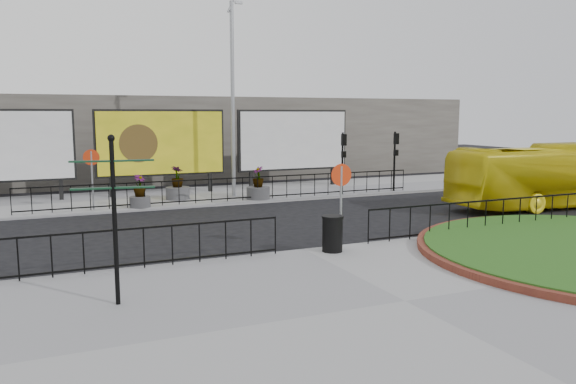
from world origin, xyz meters
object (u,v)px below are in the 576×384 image
fingerpost_sign (114,203)px  litter_bin (332,233)px  bus (553,176)px  planter_b (178,188)px  planter_a (140,195)px  lamp_post (233,96)px  billboard_mid (161,143)px  planter_c (258,188)px

fingerpost_sign → litter_bin: 6.71m
bus → planter_b: (-14.48, 7.97, -0.72)m
fingerpost_sign → planter_b: size_ratio=2.26×
litter_bin → planter_a: 10.69m
fingerpost_sign → lamp_post: bearing=74.4°
planter_a → billboard_mid: bearing=65.2°
litter_bin → planter_b: planter_b is taller
billboard_mid → bus: (14.78, -9.94, -1.24)m
litter_bin → planter_b: size_ratio=0.67×
litter_bin → planter_b: bearing=99.0°
bus → planter_c: bus is taller
bus → planter_b: size_ratio=6.37×
fingerpost_sign → litter_bin: bearing=31.0°
lamp_post → bus: lamp_post is taller
planter_b → planter_c: 3.69m
planter_a → planter_c: (5.35, 0.16, -0.01)m
lamp_post → planter_c: lamp_post is taller
bus → planter_a: bus is taller
planter_b → billboard_mid: bearing=98.7°
planter_b → planter_c: bearing=-22.9°
litter_bin → bus: bearing=16.0°
planter_a → fingerpost_sign: bearing=-101.0°
billboard_mid → litter_bin: bearing=-81.1°
bus → planter_c: (-11.08, 6.53, -0.74)m
billboard_mid → planter_a: size_ratio=4.52×
fingerpost_sign → planter_c: fingerpost_sign is taller
planter_c → fingerpost_sign: bearing=-122.0°
lamp_post → planter_b: bearing=-180.0°
fingerpost_sign → planter_c: size_ratio=2.31×
fingerpost_sign → planter_a: size_ratio=2.53×
lamp_post → litter_bin: lamp_post is taller
lamp_post → planter_b: 4.99m
lamp_post → planter_a: bearing=-161.0°
litter_bin → planter_a: size_ratio=0.75×
billboard_mid → lamp_post: (3.01, -1.97, 2.23)m
fingerpost_sign → planter_a: bearing=90.3°
lamp_post → planter_c: 4.50m
lamp_post → bus: size_ratio=0.94×
fingerpost_sign → litter_bin: fingerpost_sign is taller
billboard_mid → planter_c: size_ratio=4.12×
billboard_mid → fingerpost_sign: bearing=-104.3°
lamp_post → bus: (11.78, -7.97, -3.46)m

